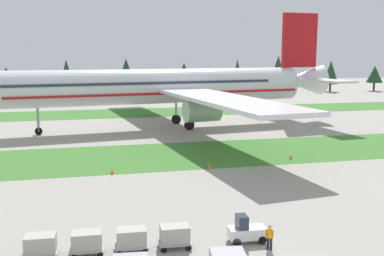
# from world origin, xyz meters

# --- Properties ---
(grass_strip_near) EXTENTS (320.00, 16.29, 0.01)m
(grass_strip_near) POSITION_xyz_m (0.00, 33.65, 0.00)
(grass_strip_near) COLOR #3D752D
(grass_strip_near) RESTS_ON ground
(grass_strip_far) EXTENTS (320.00, 16.29, 0.01)m
(grass_strip_far) POSITION_xyz_m (0.00, 78.23, 0.00)
(grass_strip_far) COLOR #3D752D
(grass_strip_far) RESTS_ON ground
(airliner) EXTENTS (62.32, 76.79, 20.68)m
(airliner) POSITION_xyz_m (2.45, 56.18, 7.41)
(airliner) COLOR silver
(airliner) RESTS_ON ground
(baggage_tug) EXTENTS (2.66, 1.42, 1.97)m
(baggage_tug) POSITION_xyz_m (-2.02, 5.08, 0.81)
(baggage_tug) COLOR silver
(baggage_tug) RESTS_ON ground
(cargo_dolly_lead) EXTENTS (2.27, 1.60, 1.55)m
(cargo_dolly_lead) POSITION_xyz_m (-7.03, 5.31, 0.92)
(cargo_dolly_lead) COLOR #A3A3A8
(cargo_dolly_lead) RESTS_ON ground
(cargo_dolly_second) EXTENTS (2.27, 1.60, 1.55)m
(cargo_dolly_second) POSITION_xyz_m (-9.93, 5.45, 0.92)
(cargo_dolly_second) COLOR #A3A3A8
(cargo_dolly_second) RESTS_ON ground
(cargo_dolly_third) EXTENTS (2.27, 1.60, 1.55)m
(cargo_dolly_third) POSITION_xyz_m (-12.83, 5.58, 0.92)
(cargo_dolly_third) COLOR #A3A3A8
(cargo_dolly_third) RESTS_ON ground
(cargo_dolly_fourth) EXTENTS (2.27, 1.60, 1.55)m
(cargo_dolly_fourth) POSITION_xyz_m (-15.73, 5.72, 0.92)
(cargo_dolly_fourth) COLOR #A3A3A8
(cargo_dolly_fourth) RESTS_ON ground
(ground_crew_marshaller) EXTENTS (0.41, 0.44, 1.74)m
(ground_crew_marshaller) POSITION_xyz_m (-0.92, 3.53, 0.95)
(ground_crew_marshaller) COLOR black
(ground_crew_marshaller) RESTS_ON ground
(taxiway_marker_0) EXTENTS (0.44, 0.44, 0.54)m
(taxiway_marker_0) POSITION_xyz_m (1.16, 25.87, 0.27)
(taxiway_marker_0) COLOR orange
(taxiway_marker_0) RESTS_ON ground
(taxiway_marker_1) EXTENTS (0.44, 0.44, 0.57)m
(taxiway_marker_1) POSITION_xyz_m (12.24, 27.98, 0.28)
(taxiway_marker_1) COLOR orange
(taxiway_marker_1) RESTS_ON ground
(taxiway_marker_2) EXTENTS (0.44, 0.44, 0.55)m
(taxiway_marker_2) POSITION_xyz_m (-9.91, 25.84, 0.28)
(taxiway_marker_2) COLOR orange
(taxiway_marker_2) RESTS_ON ground
(distant_tree_line) EXTENTS (181.48, 9.78, 12.41)m
(distant_tree_line) POSITION_xyz_m (2.51, 120.03, 6.88)
(distant_tree_line) COLOR #4C3823
(distant_tree_line) RESTS_ON ground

